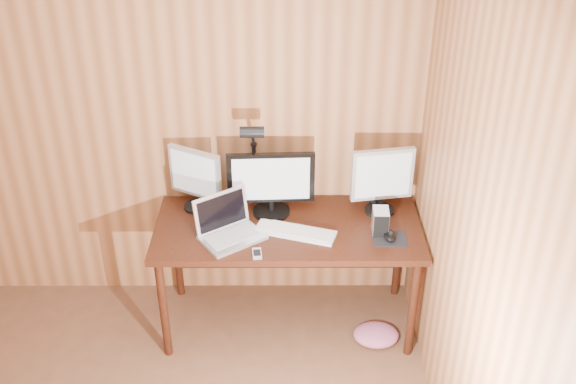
{
  "coord_description": "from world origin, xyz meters",
  "views": [
    {
      "loc": [
        0.92,
        -1.73,
        3.0
      ],
      "look_at": [
        0.93,
        1.58,
        1.02
      ],
      "focal_mm": 42.0,
      "sensor_mm": 36.0,
      "label": 1
    }
  ],
  "objects_px": {
    "monitor_center": "(271,183)",
    "phone": "(257,253)",
    "keyboard": "(295,232)",
    "monitor_left": "(195,178)",
    "desk_lamp": "(253,152)",
    "speaker": "(373,196)",
    "desk": "(288,236)",
    "hard_drive": "(380,221)",
    "mouse": "(390,236)",
    "monitor_right": "(382,179)",
    "laptop": "(228,226)"
  },
  "relations": [
    {
      "from": "monitor_center",
      "to": "phone",
      "type": "distance_m",
      "value": 0.49
    },
    {
      "from": "monitor_center",
      "to": "keyboard",
      "type": "distance_m",
      "value": 0.34
    },
    {
      "from": "monitor_left",
      "to": "desk_lamp",
      "type": "bearing_deg",
      "value": 31.91
    },
    {
      "from": "speaker",
      "to": "desk",
      "type": "bearing_deg",
      "value": -161.49
    },
    {
      "from": "monitor_left",
      "to": "hard_drive",
      "type": "height_order",
      "value": "monitor_left"
    },
    {
      "from": "monitor_left",
      "to": "mouse",
      "type": "relative_size",
      "value": 3.6
    },
    {
      "from": "desk",
      "to": "mouse",
      "type": "bearing_deg",
      "value": -19.39
    },
    {
      "from": "speaker",
      "to": "monitor_right",
      "type": "bearing_deg",
      "value": -72.04
    },
    {
      "from": "monitor_left",
      "to": "speaker",
      "type": "height_order",
      "value": "monitor_left"
    },
    {
      "from": "desk",
      "to": "keyboard",
      "type": "distance_m",
      "value": 0.2
    },
    {
      "from": "monitor_center",
      "to": "hard_drive",
      "type": "xyz_separation_m",
      "value": [
        0.65,
        -0.21,
        -0.14
      ]
    },
    {
      "from": "monitor_center",
      "to": "monitor_right",
      "type": "relative_size",
      "value": 1.22
    },
    {
      "from": "monitor_left",
      "to": "keyboard",
      "type": "distance_m",
      "value": 0.7
    },
    {
      "from": "desk",
      "to": "speaker",
      "type": "relative_size",
      "value": 13.81
    },
    {
      "from": "desk",
      "to": "desk_lamp",
      "type": "distance_m",
      "value": 0.57
    },
    {
      "from": "monitor_right",
      "to": "laptop",
      "type": "xyz_separation_m",
      "value": [
        -0.92,
        -0.25,
        -0.17
      ]
    },
    {
      "from": "monitor_left",
      "to": "monitor_right",
      "type": "bearing_deg",
      "value": 25.95
    },
    {
      "from": "monitor_right",
      "to": "hard_drive",
      "type": "bearing_deg",
      "value": -106.23
    },
    {
      "from": "keyboard",
      "to": "mouse",
      "type": "xyz_separation_m",
      "value": [
        0.55,
        -0.06,
        0.01
      ]
    },
    {
      "from": "monitor_center",
      "to": "phone",
      "type": "relative_size",
      "value": 5.0
    },
    {
      "from": "speaker",
      "to": "mouse",
      "type": "bearing_deg",
      "value": -82.13
    },
    {
      "from": "monitor_right",
      "to": "mouse",
      "type": "bearing_deg",
      "value": -95.02
    },
    {
      "from": "hard_drive",
      "to": "speaker",
      "type": "height_order",
      "value": "hard_drive"
    },
    {
      "from": "monitor_right",
      "to": "speaker",
      "type": "distance_m",
      "value": 0.2
    },
    {
      "from": "laptop",
      "to": "desk",
      "type": "bearing_deg",
      "value": -9.68
    },
    {
      "from": "monitor_center",
      "to": "speaker",
      "type": "height_order",
      "value": "monitor_center"
    },
    {
      "from": "monitor_center",
      "to": "monitor_left",
      "type": "height_order",
      "value": "monitor_center"
    },
    {
      "from": "keyboard",
      "to": "speaker",
      "type": "bearing_deg",
      "value": 51.39
    },
    {
      "from": "laptop",
      "to": "mouse",
      "type": "height_order",
      "value": "laptop"
    },
    {
      "from": "monitor_right",
      "to": "speaker",
      "type": "bearing_deg",
      "value": 98.33
    },
    {
      "from": "keyboard",
      "to": "speaker",
      "type": "distance_m",
      "value": 0.6
    },
    {
      "from": "phone",
      "to": "speaker",
      "type": "relative_size",
      "value": 0.91
    },
    {
      "from": "monitor_center",
      "to": "mouse",
      "type": "relative_size",
      "value": 4.68
    },
    {
      "from": "monitor_center",
      "to": "desk_lamp",
      "type": "bearing_deg",
      "value": 140.31
    },
    {
      "from": "phone",
      "to": "desk_lamp",
      "type": "bearing_deg",
      "value": 88.08
    },
    {
      "from": "monitor_right",
      "to": "phone",
      "type": "relative_size",
      "value": 4.09
    },
    {
      "from": "hard_drive",
      "to": "desk_lamp",
      "type": "bearing_deg",
      "value": 161.66
    },
    {
      "from": "desk",
      "to": "hard_drive",
      "type": "height_order",
      "value": "hard_drive"
    },
    {
      "from": "monitor_left",
      "to": "mouse",
      "type": "height_order",
      "value": "monitor_left"
    },
    {
      "from": "monitor_left",
      "to": "mouse",
      "type": "distance_m",
      "value": 1.22
    },
    {
      "from": "mouse",
      "to": "hard_drive",
      "type": "relative_size",
      "value": 0.77
    },
    {
      "from": "monitor_right",
      "to": "mouse",
      "type": "height_order",
      "value": "monitor_right"
    },
    {
      "from": "mouse",
      "to": "hard_drive",
      "type": "bearing_deg",
      "value": 132.84
    },
    {
      "from": "mouse",
      "to": "hard_drive",
      "type": "distance_m",
      "value": 0.11
    },
    {
      "from": "hard_drive",
      "to": "speaker",
      "type": "xyz_separation_m",
      "value": [
        -0.0,
        0.31,
        -0.02
      ]
    },
    {
      "from": "monitor_center",
      "to": "laptop",
      "type": "height_order",
      "value": "monitor_center"
    },
    {
      "from": "keyboard",
      "to": "mouse",
      "type": "bearing_deg",
      "value": 11.52
    },
    {
      "from": "monitor_center",
      "to": "monitor_left",
      "type": "xyz_separation_m",
      "value": [
        -0.46,
        0.06,
        0.0
      ]
    },
    {
      "from": "keyboard",
      "to": "monitor_center",
      "type": "bearing_deg",
      "value": 140.71
    },
    {
      "from": "monitor_right",
      "to": "desk_lamp",
      "type": "relative_size",
      "value": 0.7
    }
  ]
}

